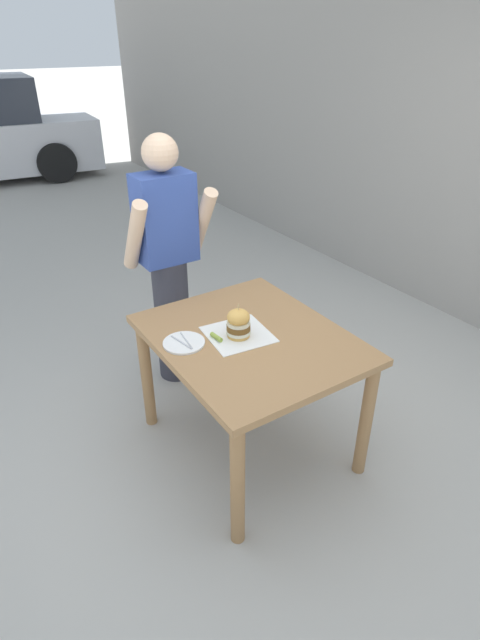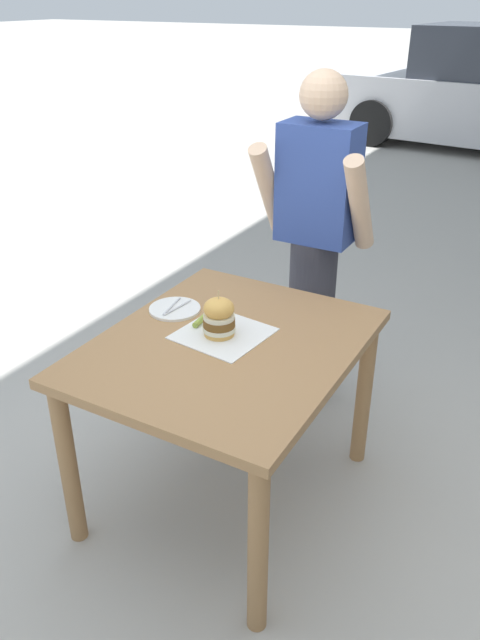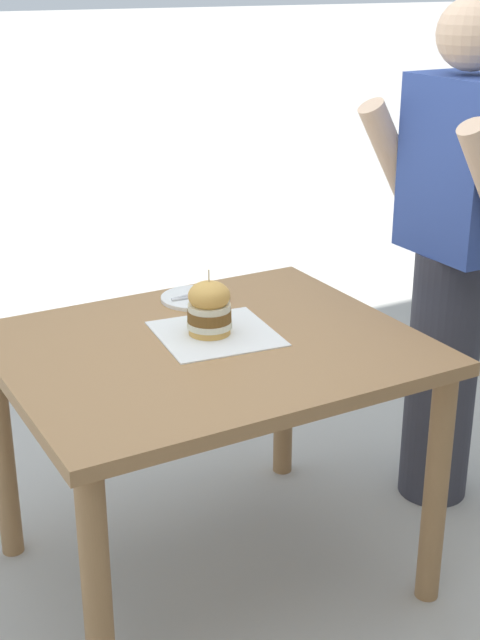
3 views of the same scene
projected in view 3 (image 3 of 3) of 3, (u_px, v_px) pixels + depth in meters
ground_plane at (212, 572)px, 2.79m from camera, size 80.00×80.00×0.00m
patio_table at (210, 381)px, 2.55m from camera, size 0.95×1.15×0.78m
serving_paper at (216, 334)px, 2.56m from camera, size 0.36×0.36×0.00m
sandwich at (209, 308)px, 2.53m from camera, size 0.13×0.13×0.19m
pickle_spear at (202, 314)px, 2.67m from camera, size 0.03×0.09×0.02m
side_plate_with_forks at (195, 298)px, 2.83m from camera, size 0.22×0.22×0.02m
diner_across_table at (451, 257)px, 2.90m from camera, size 0.55×0.35×1.69m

